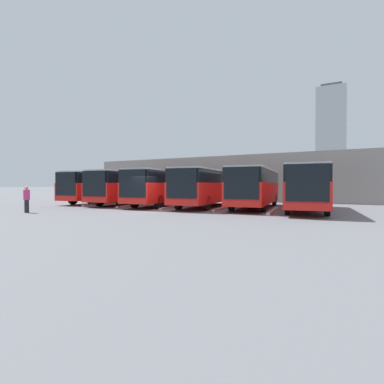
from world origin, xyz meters
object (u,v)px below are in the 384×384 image
at_px(bus_2, 207,186).
at_px(bus_5, 105,186).
at_px(bus_0, 307,187).
at_px(pedestrian, 27,198).
at_px(bus_4, 131,186).
at_px(bus_3, 165,186).
at_px(bus_1, 255,186).

distance_m(bus_2, bus_5, 12.05).
xyz_separation_m(bus_0, pedestrian, (16.28, 10.38, -0.80)).
xyz_separation_m(bus_2, bus_4, (8.03, 0.17, 0.00)).
relative_size(bus_3, bus_5, 1.00).
xyz_separation_m(bus_0, bus_3, (12.05, 0.08, 0.00)).
distance_m(bus_4, bus_5, 4.05).
relative_size(bus_1, bus_2, 1.00).
bearing_deg(bus_2, bus_3, -3.38).
height_order(bus_0, bus_5, same).
height_order(bus_2, pedestrian, bus_2).
relative_size(bus_0, bus_2, 1.00).
xyz_separation_m(bus_0, bus_5, (20.08, -0.54, 0.00)).
distance_m(bus_1, bus_4, 12.08).
bearing_deg(bus_5, bus_4, 165.45).
height_order(bus_2, bus_4, same).
bearing_deg(bus_4, pedestrian, 81.43).
xyz_separation_m(bus_4, pedestrian, (0.22, 10.41, -0.80)).
bearing_deg(bus_4, bus_5, -14.55).
xyz_separation_m(bus_5, pedestrian, (-3.80, 10.91, -0.80)).
distance_m(bus_4, pedestrian, 10.44).
bearing_deg(bus_0, bus_2, -8.79).
bearing_deg(bus_2, bus_0, 171.21).
relative_size(bus_1, pedestrian, 6.30).
relative_size(bus_4, bus_5, 1.00).
relative_size(bus_1, bus_5, 1.00).
height_order(bus_1, bus_2, same).
xyz_separation_m(bus_2, bus_3, (4.02, 0.28, 0.00)).
distance_m(bus_0, bus_5, 20.09).
height_order(bus_3, pedestrian, bus_3).
bearing_deg(bus_3, bus_2, 176.62).
bearing_deg(bus_1, bus_3, -0.95).
height_order(bus_4, pedestrian, bus_4).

